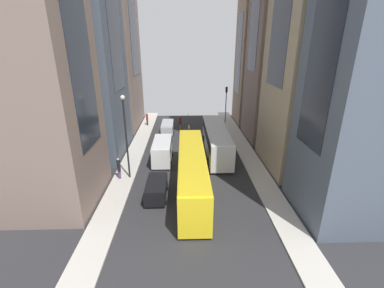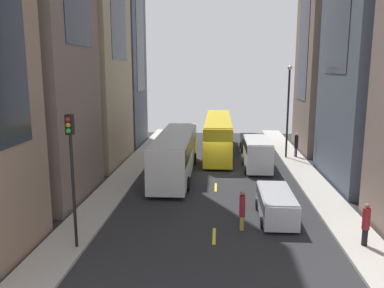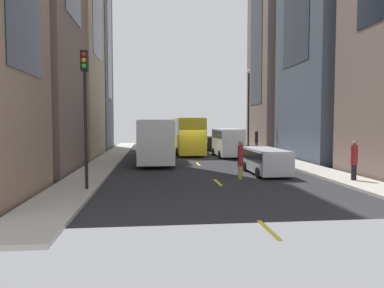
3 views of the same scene
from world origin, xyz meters
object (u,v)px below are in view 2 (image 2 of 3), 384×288
at_px(streetcar_yellow, 218,132).
at_px(delivery_van_white, 257,152).
at_px(car_black_0, 250,142).
at_px(pedestrian_crossing_near, 296,144).
at_px(pedestrian_waiting_curb, 242,209).
at_px(city_bus_white, 175,151).
at_px(car_silver_1, 276,203).
at_px(traffic_light_near_corner, 71,157).
at_px(pedestrian_walking_far, 366,223).

xyz_separation_m(streetcar_yellow, delivery_van_white, (3.31, -6.38, -0.61)).
bearing_deg(car_black_0, streetcar_yellow, -155.75).
bearing_deg(pedestrian_crossing_near, pedestrian_waiting_curb, 48.23).
xyz_separation_m(car_black_0, pedestrian_waiting_curb, (-1.94, -20.77, 0.26)).
height_order(city_bus_white, pedestrian_crossing_near, city_bus_white).
distance_m(car_black_0, car_silver_1, 19.01).
relative_size(streetcar_yellow, pedestrian_waiting_curb, 6.93).
bearing_deg(traffic_light_near_corner, delivery_van_white, 58.09).
xyz_separation_m(car_silver_1, pedestrian_crossing_near, (4.02, 15.66, 0.42)).
relative_size(car_black_0, pedestrian_crossing_near, 1.78).
bearing_deg(city_bus_white, pedestrian_crossing_near, 32.88).
bearing_deg(pedestrian_crossing_near, traffic_light_near_corner, 32.94).
bearing_deg(city_bus_white, streetcar_yellow, 69.28).
relative_size(pedestrian_waiting_curb, pedestrian_walking_far, 1.05).
xyz_separation_m(car_silver_1, pedestrian_waiting_curb, (-2.00, -1.75, 0.24)).
bearing_deg(city_bus_white, traffic_light_near_corner, -103.42).
distance_m(pedestrian_crossing_near, pedestrian_walking_far, 19.19).
bearing_deg(pedestrian_walking_far, car_silver_1, -147.32).
distance_m(pedestrian_waiting_curb, pedestrian_crossing_near, 18.43).
height_order(car_black_0, car_silver_1, car_silver_1).
xyz_separation_m(streetcar_yellow, car_black_0, (3.27, 1.47, -1.22)).
height_order(delivery_van_white, car_black_0, delivery_van_white).
relative_size(car_black_0, car_silver_1, 0.85).
relative_size(city_bus_white, pedestrian_walking_far, 6.13).
relative_size(streetcar_yellow, car_black_0, 3.71).
relative_size(delivery_van_white, pedestrian_crossing_near, 2.39).
relative_size(delivery_van_white, pedestrian_walking_far, 2.63).
distance_m(streetcar_yellow, car_black_0, 3.79).
distance_m(city_bus_white, car_silver_1, 11.05).
bearing_deg(pedestrian_waiting_curb, pedestrian_crossing_near, 19.39).
xyz_separation_m(car_black_0, traffic_light_near_corner, (-9.78, -23.62, 3.54)).
xyz_separation_m(streetcar_yellow, pedestrian_crossing_near, (7.36, -1.88, -0.78)).
xyz_separation_m(delivery_van_white, pedestrian_crossing_near, (4.05, 4.50, -0.17)).
xyz_separation_m(delivery_van_white, traffic_light_near_corner, (-9.81, -15.76, 2.93)).
height_order(streetcar_yellow, pedestrian_walking_far, streetcar_yellow).
height_order(city_bus_white, streetcar_yellow, streetcar_yellow).
distance_m(pedestrian_waiting_curb, traffic_light_near_corner, 8.96).
relative_size(city_bus_white, pedestrian_waiting_curb, 5.84).
bearing_deg(pedestrian_walking_far, pedestrian_waiting_curb, -120.62).
height_order(delivery_van_white, pedestrian_crossing_near, delivery_van_white).
distance_m(city_bus_white, pedestrian_walking_far, 16.04).
height_order(streetcar_yellow, delivery_van_white, streetcar_yellow).
relative_size(car_silver_1, pedestrian_waiting_curb, 2.19).
height_order(car_silver_1, pedestrian_waiting_curb, pedestrian_waiting_curb).
xyz_separation_m(streetcar_yellow, pedestrian_walking_far, (6.97, -21.06, -0.89)).
height_order(delivery_van_white, car_silver_1, delivery_van_white).
xyz_separation_m(pedestrian_crossing_near, pedestrian_walking_far, (-0.39, -19.19, -0.11)).
relative_size(delivery_van_white, car_black_0, 1.34).
height_order(city_bus_white, car_black_0, city_bus_white).
bearing_deg(traffic_light_near_corner, car_black_0, 67.50).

